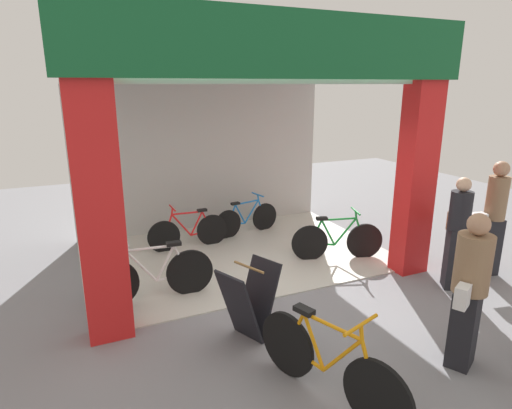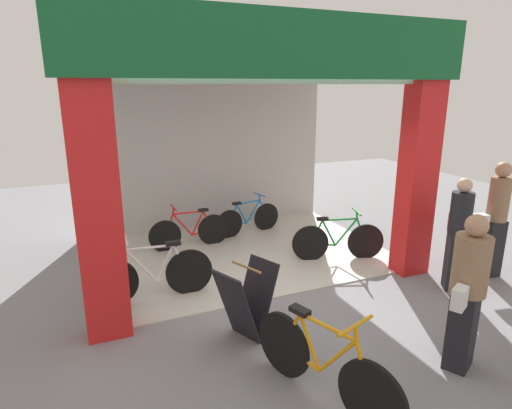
# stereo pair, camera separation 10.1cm
# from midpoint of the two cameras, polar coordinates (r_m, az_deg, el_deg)

# --- Properties ---
(ground_plane) EXTENTS (18.27, 18.27, 0.00)m
(ground_plane) POSITION_cam_midpoint_polar(r_m,az_deg,el_deg) (6.28, 3.71, -12.18)
(ground_plane) COLOR gray
(ground_plane) RESTS_ON ground
(shop_facade) EXTENTS (5.33, 3.83, 3.77)m
(shop_facade) POSITION_cam_midpoint_polar(r_m,az_deg,el_deg) (7.18, -2.22, 8.18)
(shop_facade) COLOR beige
(shop_facade) RESTS_ON ground
(bicycle_inside_0) EXTENTS (1.44, 0.40, 0.80)m
(bicycle_inside_0) POSITION_cam_midpoint_polar(r_m,az_deg,el_deg) (8.64, -0.72, -1.93)
(bicycle_inside_0) COLOR black
(bicycle_inside_0) RESTS_ON ground
(bicycle_inside_1) EXTENTS (1.53, 0.57, 0.88)m
(bicycle_inside_1) POSITION_cam_midpoint_polar(r_m,az_deg,el_deg) (7.53, 11.16, -4.71)
(bicycle_inside_1) COLOR black
(bicycle_inside_1) RESTS_ON ground
(bicycle_inside_2) EXTENTS (1.50, 0.41, 0.82)m
(bicycle_inside_2) POSITION_cam_midpoint_polar(r_m,az_deg,el_deg) (8.00, -8.39, -3.50)
(bicycle_inside_2) COLOR black
(bicycle_inside_2) RESTS_ON ground
(bicycle_inside_3) EXTENTS (1.71, 0.47, 0.94)m
(bicycle_inside_3) POSITION_cam_midpoint_polar(r_m,az_deg,el_deg) (6.22, -13.07, -9.04)
(bicycle_inside_3) COLOR black
(bicycle_inside_3) RESTS_ON ground
(bicycle_parked_0) EXTENTS (0.64, 1.67, 0.96)m
(bicycle_parked_0) POSITION_cam_midpoint_polar(r_m,az_deg,el_deg) (4.37, 9.58, -20.19)
(bicycle_parked_0) COLOR black
(bicycle_parked_0) RESTS_ON ground
(sandwich_board_sign) EXTENTS (0.80, 0.68, 0.92)m
(sandwich_board_sign) POSITION_cam_midpoint_polar(r_m,az_deg,el_deg) (5.19, -0.70, -12.79)
(sandwich_board_sign) COLOR black
(sandwich_board_sign) RESTS_ON ground
(pedestrian_0) EXTENTS (0.61, 0.48, 1.70)m
(pedestrian_0) POSITION_cam_midpoint_polar(r_m,az_deg,el_deg) (5.01, 26.69, -10.20)
(pedestrian_0) COLOR black
(pedestrian_0) RESTS_ON ground
(pedestrian_1) EXTENTS (0.48, 0.57, 1.68)m
(pedestrian_1) POSITION_cam_midpoint_polar(r_m,az_deg,el_deg) (6.87, 25.57, -3.49)
(pedestrian_1) COLOR black
(pedestrian_1) RESTS_ON ground
(pedestrian_2) EXTENTS (0.62, 0.36, 1.82)m
(pedestrian_2) POSITION_cam_midpoint_polar(r_m,az_deg,el_deg) (7.59, 29.40, -1.64)
(pedestrian_2) COLOR black
(pedestrian_2) RESTS_ON ground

